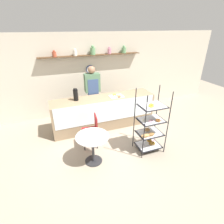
{
  "coord_description": "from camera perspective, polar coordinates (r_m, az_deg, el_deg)",
  "views": [
    {
      "loc": [
        -1.46,
        -3.46,
        2.87
      ],
      "look_at": [
        0.0,
        0.39,
        0.82
      ],
      "focal_mm": 28.0,
      "sensor_mm": 36.0,
      "label": 1
    }
  ],
  "objects": [
    {
      "name": "donut_tray_counter",
      "position": [
        5.21,
        1.5,
        5.24
      ],
      "size": [
        0.41,
        0.31,
        0.05
      ],
      "color": "silver",
      "rests_on": "display_counter"
    },
    {
      "name": "cafe_chair",
      "position": [
        4.48,
        -6.34,
        -5.17
      ],
      "size": [
        0.43,
        0.43,
        0.87
      ],
      "rotation": [
        0.0,
        0.0,
        4.58
      ],
      "color": "black",
      "rests_on": "ground_plane"
    },
    {
      "name": "back_wall",
      "position": [
        6.18,
        -6.58,
        12.17
      ],
      "size": [
        10.0,
        0.3,
        2.7
      ],
      "color": "beige",
      "rests_on": "ground_plane"
    },
    {
      "name": "cafe_table",
      "position": [
        3.96,
        -6.35,
        -9.88
      ],
      "size": [
        0.73,
        0.73,
        0.71
      ],
      "color": "#262628",
      "rests_on": "ground_plane"
    },
    {
      "name": "coffee_carafe",
      "position": [
        4.99,
        -11.78,
        5.62
      ],
      "size": [
        0.13,
        0.13,
        0.36
      ],
      "color": "black",
      "rests_on": "display_counter"
    },
    {
      "name": "person_worker",
      "position": [
        5.55,
        -6.33,
        6.47
      ],
      "size": [
        0.47,
        0.23,
        1.8
      ],
      "color": "#282833",
      "rests_on": "ground_plane"
    },
    {
      "name": "display_counter",
      "position": [
        5.36,
        -2.72,
        -0.03
      ],
      "size": [
        3.07,
        0.69,
        0.97
      ],
      "color": "#937A5B",
      "rests_on": "ground_plane"
    },
    {
      "name": "pastry_rack",
      "position": [
        4.33,
        12.33,
        -4.84
      ],
      "size": [
        0.65,
        0.51,
        1.61
      ],
      "color": "black",
      "rests_on": "ground_plane"
    },
    {
      "name": "ground_plane",
      "position": [
        4.73,
        1.7,
        -10.96
      ],
      "size": [
        14.0,
        14.0,
        0.0
      ],
      "primitive_type": "plane",
      "color": "gray"
    }
  ]
}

